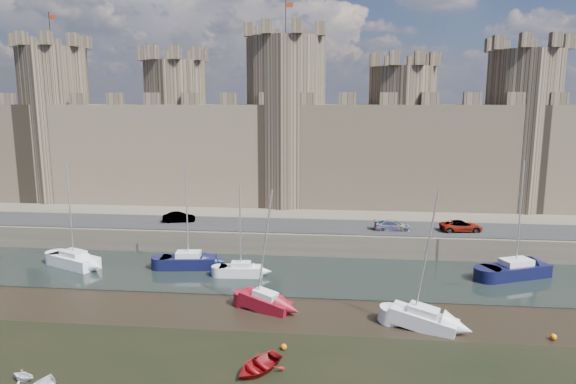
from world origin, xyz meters
The scene contains 17 objects.
water_channel centered at (0.00, 24.00, 0.04)m, with size 160.00×12.00×0.08m, color black.
quay centered at (0.00, 60.00, 1.25)m, with size 160.00×60.00×2.50m, color #4C443A.
road centered at (0.00, 34.00, 2.55)m, with size 160.00×7.00×0.10m, color black.
castle centered at (-0.64, 48.00, 11.67)m, with size 108.50×11.00×29.00m.
car_1 centered at (-9.53, 34.33, 3.13)m, with size 1.34×3.84×1.27m, color gray.
car_2 centered at (15.77, 33.02, 3.10)m, with size 1.67×4.12×1.19m, color gray.
car_3 centered at (23.43, 33.28, 3.14)m, with size 2.14×4.64×1.29m, color gray.
sailboat_0 centered at (-17.50, 24.02, 0.83)m, with size 6.14×4.43×10.72m.
sailboat_1 centered at (-5.53, 24.79, 0.86)m, with size 5.75×2.82×11.08m.
sailboat_2 centered at (0.29, 22.97, 0.75)m, with size 4.28×1.90×9.04m.
sailboat_3 centered at (26.98, 25.45, 0.86)m, with size 7.01×4.89×11.46m.
sailboat_4 centered at (3.85, 15.22, 0.75)m, with size 4.65×3.22×10.13m.
sailboat_5 centered at (16.29, 13.04, 0.77)m, with size 5.35×3.57×10.76m.
dinghy_3 centered at (-9.39, 2.82, 0.38)m, with size 1.24×0.76×1.44m, color white.
dinghy_4 centered at (4.88, 5.36, 0.36)m, with size 2.47×0.72×3.46m, color maroon.
buoy_1 centered at (6.14, 8.50, 0.22)m, with size 0.44×0.44×0.44m, color #F35D0A.
buoy_3 centered at (25.37, 12.00, 0.24)m, with size 0.47×0.47×0.47m, color orange.
Camera 1 is at (9.87, -24.41, 17.08)m, focal length 32.00 mm.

